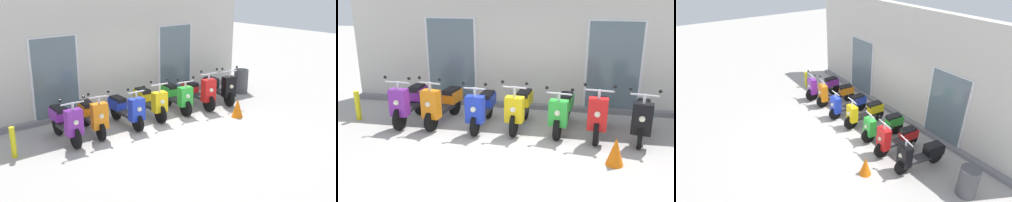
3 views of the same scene
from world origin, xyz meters
TOP-DOWN VIEW (x-y plane):
  - ground_plane at (0.00, 0.00)m, footprint 40.00×40.00m
  - storefront_facade at (-0.00, 2.62)m, footprint 9.66×0.50m
  - scooter_purple at (-2.58, 0.87)m, footprint 0.63×1.56m
  - scooter_orange at (-1.81, 0.98)m, footprint 0.61×1.58m
  - scooter_blue at (-0.86, 0.91)m, footprint 0.54×1.58m
  - scooter_yellow at (-0.01, 1.01)m, footprint 0.58×1.58m
  - scooter_green at (0.93, 1.02)m, footprint 0.60×1.53m
  - scooter_red at (1.69, 0.87)m, footprint 0.62×1.56m
  - scooter_black at (2.57, 0.88)m, footprint 0.67×1.56m
  - traffic_cone at (1.93, -0.45)m, footprint 0.32×0.32m
  - trash_bin at (3.88, 1.16)m, footprint 0.47×0.47m
  - curb_bollard at (-3.86, 0.78)m, footprint 0.12×0.12m

SIDE VIEW (x-z plane):
  - ground_plane at x=0.00m, z-range 0.00..0.00m
  - traffic_cone at x=1.93m, z-range 0.00..0.52m
  - curb_bollard at x=-3.86m, z-range 0.00..0.70m
  - trash_bin at x=3.88m, z-range 0.00..0.80m
  - scooter_green at x=0.93m, z-range -0.10..1.01m
  - scooter_blue at x=-0.86m, z-range -0.12..1.04m
  - scooter_orange at x=-1.81m, z-range -0.13..1.07m
  - scooter_black at x=2.57m, z-range -0.13..1.08m
  - scooter_red at x=1.69m, z-range -0.14..1.11m
  - scooter_yellow at x=-0.01m, z-range -0.11..1.09m
  - scooter_purple at x=-2.58m, z-range -0.10..1.11m
  - storefront_facade at x=0.00m, z-range -0.06..3.78m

